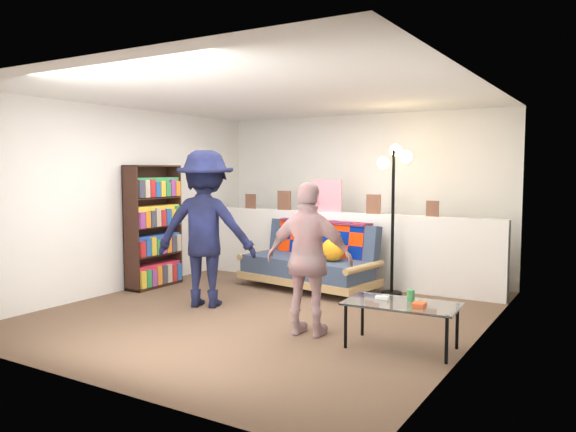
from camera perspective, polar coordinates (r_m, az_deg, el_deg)
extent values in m
plane|color=brown|center=(6.42, -1.88, -9.64)|extent=(5.00, 5.00, 0.00)
cube|color=silver|center=(8.43, 7.42, 2.04)|extent=(4.50, 0.10, 2.40)
cube|color=silver|center=(7.69, -16.11, 1.63)|extent=(0.10, 5.00, 2.40)
cube|color=silver|center=(5.34, 18.75, 0.25)|extent=(0.10, 5.00, 2.40)
cube|color=white|center=(6.26, -1.94, 12.13)|extent=(4.50, 5.00, 0.10)
cube|color=silver|center=(7.86, 5.30, -3.26)|extent=(4.45, 0.15, 1.00)
cube|color=brown|center=(8.54, -3.82, 1.50)|extent=(0.18, 0.02, 0.22)
cube|color=brown|center=(8.21, -0.39, 1.59)|extent=(0.22, 0.02, 0.28)
cube|color=white|center=(7.86, 3.97, 2.06)|extent=(0.45, 0.02, 0.45)
cube|color=brown|center=(7.58, 8.67, 1.19)|extent=(0.20, 0.02, 0.26)
cube|color=brown|center=(7.31, 14.47, 0.72)|extent=(0.16, 0.02, 0.20)
cube|color=#A98452|center=(7.53, 2.03, -6.33)|extent=(1.95, 1.09, 0.10)
cube|color=#314159|center=(7.46, 1.81, -5.14)|extent=(1.83, 0.93, 0.23)
cube|color=#314159|center=(7.71, 3.48, -2.63)|extent=(1.77, 0.48, 0.55)
cylinder|color=#A98452|center=(8.05, -2.93, -3.85)|extent=(0.21, 0.83, 0.09)
cylinder|color=#A98452|center=(7.00, 7.76, -5.21)|extent=(0.21, 0.83, 0.09)
cube|color=navy|center=(7.65, 3.13, -2.69)|extent=(1.41, 0.31, 0.51)
cube|color=navy|center=(7.72, 3.70, -0.59)|extent=(1.43, 0.45, 0.03)
sphere|color=orange|center=(7.17, 4.59, -3.44)|extent=(0.29, 0.29, 0.29)
cube|color=black|center=(7.90, -14.19, -0.97)|extent=(0.02, 0.83, 1.65)
cube|color=black|center=(7.53, -15.68, -1.28)|extent=(0.28, 0.02, 1.65)
cube|color=black|center=(8.10, -11.52, -0.78)|extent=(0.28, 0.02, 1.65)
cube|color=black|center=(7.77, -13.64, 4.97)|extent=(0.28, 0.83, 0.02)
cube|color=black|center=(7.93, -13.41, -6.84)|extent=(0.28, 0.83, 0.04)
cube|color=black|center=(7.86, -13.47, -3.82)|extent=(0.28, 0.79, 0.02)
cube|color=black|center=(7.81, -13.52, -1.02)|extent=(0.28, 0.79, 0.02)
cube|color=black|center=(7.78, -13.58, 1.80)|extent=(0.28, 0.79, 0.02)
cube|color=#C7273E|center=(7.89, -13.34, -5.68)|extent=(0.20, 0.77, 0.28)
cube|color=#264CA5|center=(7.82, -13.39, -2.77)|extent=(0.20, 0.77, 0.26)
cube|color=gold|center=(7.78, -13.45, 0.04)|extent=(0.20, 0.77, 0.28)
cube|color=#349151|center=(7.76, -13.50, 2.88)|extent=(0.20, 0.77, 0.26)
cylinder|color=black|center=(5.13, 5.87, -11.08)|extent=(0.03, 0.03, 0.40)
cylinder|color=black|center=(4.89, 15.82, -12.06)|extent=(0.03, 0.03, 0.40)
cylinder|color=black|center=(5.53, 7.57, -9.95)|extent=(0.03, 0.03, 0.40)
cylinder|color=black|center=(5.30, 16.81, -10.76)|extent=(0.03, 0.03, 0.40)
cube|color=silver|center=(5.14, 11.47, -8.74)|extent=(1.02, 0.60, 0.02)
cube|color=white|center=(5.24, 9.53, -8.18)|extent=(0.12, 0.06, 0.03)
cube|color=#E05727|center=(5.02, 13.19, -8.77)|extent=(0.11, 0.14, 0.04)
cylinder|color=#3D934D|center=(5.23, 12.37, -7.87)|extent=(0.07, 0.07, 0.10)
cylinder|color=black|center=(7.36, 10.48, -7.71)|extent=(0.33, 0.33, 0.03)
cylinder|color=black|center=(7.22, 10.58, -0.69)|extent=(0.05, 0.05, 1.84)
sphere|color=#FFC672|center=(7.24, 9.65, 5.33)|extent=(0.15, 0.15, 0.15)
sphere|color=#FFC672|center=(7.16, 11.91, 5.91)|extent=(0.15, 0.15, 0.15)
sphere|color=#FFC672|center=(7.32, 10.87, 6.58)|extent=(0.15, 0.15, 0.15)
imported|color=black|center=(6.59, -8.38, -1.28)|extent=(1.34, 1.07, 1.82)
imported|color=pink|center=(5.38, 2.17, -4.43)|extent=(0.91, 0.48, 1.48)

